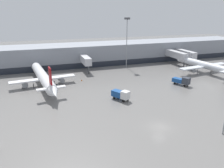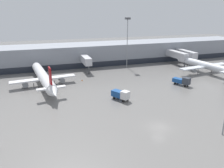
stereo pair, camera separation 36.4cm
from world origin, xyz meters
The scene contains 9 objects.
ground_plane centered at (0.00, 0.00, 0.00)m, with size 320.00×320.00×0.00m, color slate.
terminal_building centered at (0.30, 61.82, 4.50)m, with size 160.00×29.54×9.00m.
parked_jet_0 centered at (38.17, 31.48, 3.13)m, with size 23.07×32.08×9.81m.
parked_jet_1 centered at (-21.32, 35.88, 2.77)m, with size 20.50×37.93×8.88m.
service_truck_0 centered at (20.99, 21.64, 1.52)m, with size 4.15×5.89×2.83m.
service_truck_2 centered at (-2.17, 16.44, 1.59)m, with size 4.25×5.46×2.81m.
traffic_cone_0 centered at (-8.75, 36.72, 0.31)m, with size 0.44×0.44×0.62m.
traffic_cone_1 centered at (-18.78, 32.18, 0.35)m, with size 0.38×0.38×0.71m.
apron_light_mast_3 centered at (13.20, 49.58, 15.98)m, with size 1.80×1.80×20.56m.
Camera 2 is at (-21.99, -34.59, 22.60)m, focal length 35.00 mm.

